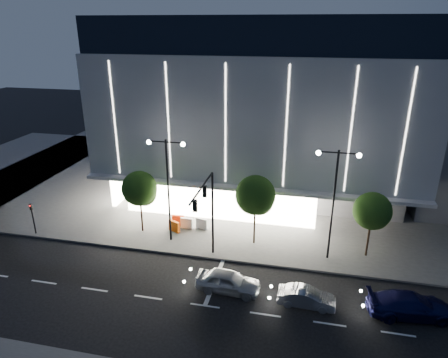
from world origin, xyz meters
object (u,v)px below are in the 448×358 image
Objects in this scene: barrier_b at (187,223)px; car_second at (306,297)px; car_third at (410,305)px; street_lamp_west at (168,176)px; ped_signal_far at (33,215)px; street_lamp_east at (335,190)px; traffic_mast at (208,205)px; tree_left at (140,190)px; tree_mid at (256,197)px; barrier_a at (174,226)px; barrier_d at (202,224)px; car_lead at (228,281)px; barrier_c at (178,220)px; tree_right at (372,213)px.

car_second is at bearing -35.41° from barrier_b.
street_lamp_west is at bearing 64.97° from car_third.
street_lamp_east is at bearing 3.44° from ped_signal_far.
ped_signal_far is at bearing 175.85° from traffic_mast.
street_lamp_east reaches higher than tree_left.
tree_mid is 1.16× the size of car_third.
barrier_a is at bearing -135.62° from barrier_b.
traffic_mast is 6.43× the size of barrier_d.
ped_signal_far is 13.30m from barrier_b.
street_lamp_west is at bearing -58.53° from barrier_a.
tree_left is at bearing -150.87° from barrier_d.
ped_signal_far is 9.61m from tree_left.
traffic_mast is 5.62m from car_lead.
barrier_c is (-4.22, 5.28, -4.38)m from traffic_mast.
traffic_mast is 7.02m from barrier_d.
street_lamp_west is at bearing -116.69° from barrier_d.
tree_mid reaches higher than tree_left.
traffic_mast is 16.35m from ped_signal_far.
traffic_mast is at bearing -20.64° from barrier_a.
tree_mid is 7.58m from car_lead.
street_lamp_east is 2.39× the size of car_second.
tree_right is at bearing -0.00° from tree_mid.
barrier_b is (0.89, 0.81, 0.00)m from barrier_a.
street_lamp_west is 2.00× the size of car_lead.
traffic_mast is at bearing -129.42° from tree_mid.
tree_mid is at bearing -9.11° from barrier_b.
car_third is 4.80× the size of barrier_c.
tree_mid is 6.36m from barrier_d.
car_lead reaches higher than barrier_a.
tree_mid is 5.59× the size of barrier_d.
ped_signal_far is at bearing 74.49° from car_third.
traffic_mast reaches higher than tree_right.
tree_right is at bearing 22.31° from barrier_a.
car_second is 0.71× the size of car_third.
barrier_d is (-9.45, 8.49, 0.03)m from car_second.
barrier_b is 1.00× the size of barrier_c.
ped_signal_far is at bearing -164.39° from tree_left.
street_lamp_west reaches higher than car_third.
barrier_a and barrier_b have the same top height.
ped_signal_far is at bearing 80.21° from car_lead.
car_third is at bearing -84.12° from car_second.
ped_signal_far is at bearing -151.21° from barrier_d.
barrier_a is at bearing 135.50° from traffic_mast.
tree_right reaches higher than car_third.
tree_mid is at bearing 170.31° from street_lamp_east.
car_second is (4.47, -7.03, -3.71)m from tree_mid.
car_third is at bearing -48.49° from street_lamp_east.
car_third is at bearing -17.28° from street_lamp_west.
street_lamp_east is 3.81m from tree_right.
tree_mid is 13.25m from car_third.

